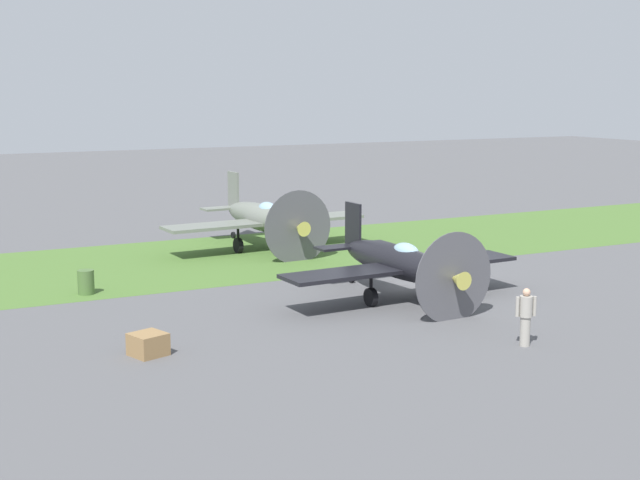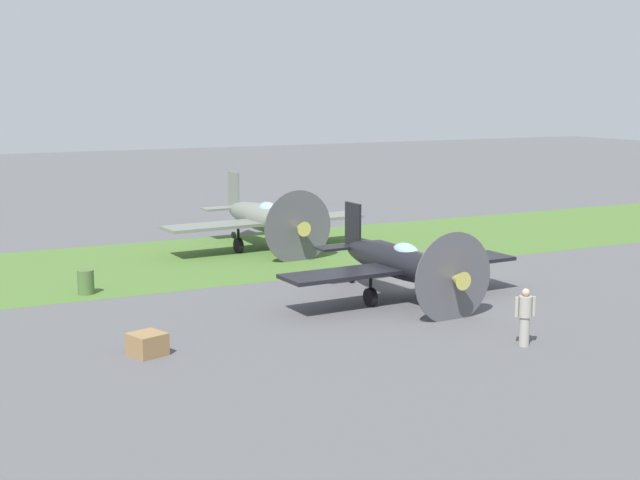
{
  "view_description": "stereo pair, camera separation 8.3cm",
  "coord_description": "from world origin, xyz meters",
  "views": [
    {
      "loc": [
        18.63,
        26.83,
        7.48
      ],
      "look_at": [
        2.39,
        -5.29,
        1.27
      ],
      "focal_mm": 49.66,
      "sensor_mm": 36.0,
      "label": 1
    },
    {
      "loc": [
        18.56,
        26.87,
        7.48
      ],
      "look_at": [
        2.39,
        -5.29,
        1.27
      ],
      "focal_mm": 49.66,
      "sensor_mm": 36.0,
      "label": 2
    }
  ],
  "objects": [
    {
      "name": "supply_crate",
      "position": [
        12.09,
        3.1,
        0.32
      ],
      "size": [
        1.14,
        1.14,
        0.64
      ],
      "primitive_type": "cube",
      "rotation": [
        0.0,
        0.0,
        0.32
      ],
      "color": "olive",
      "rests_on": "ground"
    },
    {
      "name": "airplane_lead",
      "position": [
        2.23,
        0.61,
        1.38
      ],
      "size": [
        9.21,
        7.3,
        3.29
      ],
      "rotation": [
        0.0,
        0.0,
        0.05
      ],
      "color": "black",
      "rests_on": "ground"
    },
    {
      "name": "ground_crew_chief",
      "position": [
        1.96,
        7.18,
        0.91
      ],
      "size": [
        0.6,
        0.38,
        1.73
      ],
      "rotation": [
        0.0,
        0.0,
        2.79
      ],
      "color": "#9E998E",
      "rests_on": "ground"
    },
    {
      "name": "airplane_wingman",
      "position": [
        2.53,
        -10.89,
        1.47
      ],
      "size": [
        9.88,
        7.81,
        3.52
      ],
      "rotation": [
        0.0,
        0.0,
        0.06
      ],
      "color": "slate",
      "rests_on": "ground"
    },
    {
      "name": "ground_plane",
      "position": [
        0.0,
        0.0,
        0.0
      ],
      "size": [
        160.0,
        160.0,
        0.0
      ],
      "primitive_type": "plane",
      "color": "#515154"
    },
    {
      "name": "fuel_drum",
      "position": [
        12.01,
        -5.3,
        0.45
      ],
      "size": [
        0.6,
        0.6,
        0.9
      ],
      "primitive_type": "cylinder",
      "color": "#476633",
      "rests_on": "ground"
    },
    {
      "name": "grass_verge",
      "position": [
        0.0,
        -9.69,
        0.0
      ],
      "size": [
        120.0,
        11.0,
        0.01
      ],
      "primitive_type": "cube",
      "color": "#476B2D",
      "rests_on": "ground"
    }
  ]
}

